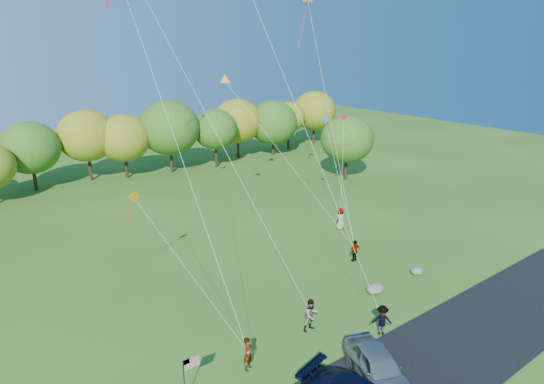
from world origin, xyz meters
The scene contains 11 objects.
ground centered at (0.00, 0.00, 0.00)m, with size 140.00×140.00×0.00m, color #2D5C1A.
treeline centered at (3.14, 35.96, 4.85)m, with size 74.96×27.41×8.54m.
minivan_silver centered at (0.04, -3.29, 0.87)m, with size 1.90×4.73×1.61m, color gray.
flyer_a centered at (-4.23, 1.24, 0.88)m, with size 0.64×0.42×1.75m, color #4C4C59.
flyer_b centered at (0.46, 1.85, 0.95)m, with size 0.92×0.72×1.90m, color #4C4C59.
flyer_c centered at (3.26, -0.80, 0.87)m, with size 1.13×0.65×1.74m, color #4C4C59.
flyer_d centered at (8.91, 6.46, 0.82)m, with size 0.96×0.40×1.63m, color #4C4C59.
flyer_e centered at (12.55, 11.52, 0.93)m, with size 0.91×0.59×1.87m, color #4C4C59.
flag_assembly centered at (-7.55, 1.04, 1.65)m, with size 0.83×0.54×2.24m.
boulder_near centered at (6.48, 2.43, 0.30)m, with size 1.22×0.96×0.61m, color #9B9587.
boulder_far centered at (10.78, 2.39, 0.23)m, with size 0.90×0.75×0.47m, color gray.
Camera 1 is at (-15.60, -15.38, 15.52)m, focal length 32.00 mm.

